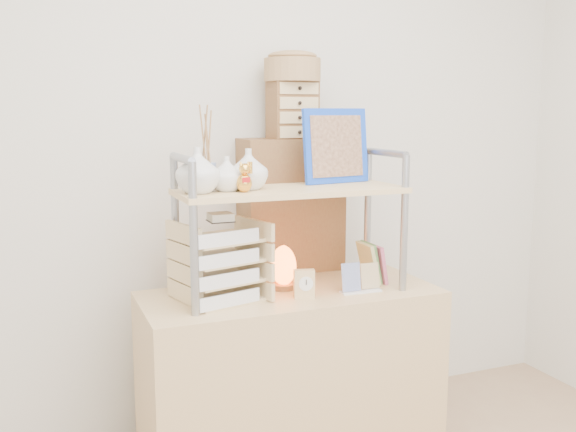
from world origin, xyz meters
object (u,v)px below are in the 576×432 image
Objects in this scene: desk at (291,379)px; letter_tray at (221,266)px; salt_lamp at (283,267)px; cabinet at (290,284)px.

letter_tray reaches higher than desk.
cabinet is at bearing 62.82° from salt_lamp.
letter_tray is at bearing -167.58° from salt_lamp.
letter_tray is (-0.29, -0.01, 0.51)m from desk.
desk is at bearing 1.34° from letter_tray.
letter_tray reaches higher than salt_lamp.
letter_tray is 0.29m from salt_lamp.
desk is 3.52× the size of letter_tray.
cabinet is 7.46× the size of salt_lamp.
cabinet reaches higher than desk.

